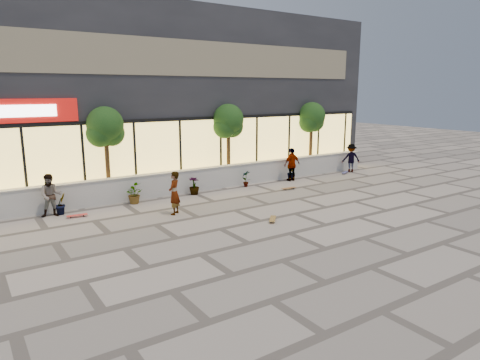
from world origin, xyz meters
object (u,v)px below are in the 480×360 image
tree_mideast (228,123)px  skateboard_right_near (289,188)px  tree_midwest (105,129)px  skater_center (174,193)px  tree_east (312,119)px  skateboard_center (273,219)px  skater_left (51,196)px  skater_right_far (351,158)px  skateboard_left (77,215)px  skateboard_right_far (345,172)px  skater_right_near (292,164)px

tree_mideast → skateboard_right_near: size_ratio=5.25×
tree_midwest → skater_center: tree_midwest is taller
tree_midwest → tree_east: (11.50, 0.00, 0.00)m
skateboard_center → skater_left: bearing=94.6°
tree_mideast → skateboard_right_near: bearing=-61.9°
skater_right_far → skater_left: bearing=28.6°
skateboard_right_near → tree_east: bearing=39.0°
skateboard_center → skateboard_left: skateboard_center is taller
skateboard_right_near → skateboard_right_far: size_ratio=1.06×
tree_mideast → skater_left: tree_mideast is taller
tree_midwest → skater_right_far: 13.55m
skater_right_far → skateboard_left: size_ratio=2.15×
tree_mideast → skater_left: 8.92m
skater_left → skateboard_center: (6.41, -4.92, -0.72)m
tree_east → skater_left: (-14.04, -1.40, -2.19)m
tree_mideast → tree_east: same height
tree_east → skater_right_near: bearing=-151.3°
skateboard_left → tree_east: bearing=14.6°
skateboard_left → tree_mideast: bearing=20.4°
tree_mideast → skateboard_center: 7.27m
tree_midwest → skateboard_right_near: tree_midwest is taller
tree_east → skateboard_center: bearing=-140.4°
tree_east → skateboard_right_far: 3.52m
skater_right_near → tree_east: bearing=-152.5°
tree_east → skateboard_right_near: (-3.97, -2.86, -2.91)m
tree_east → skateboard_left: size_ratio=5.27×
tree_midwest → skateboard_left: (-1.81, -1.98, -2.91)m
tree_midwest → skateboard_center: bearing=-58.5°
skater_left → skateboard_right_far: (15.21, -0.18, -0.73)m
skater_right_near → skateboard_left: skater_right_near is taller
tree_midwest → skateboard_right_far: bearing=-7.1°
tree_east → skater_right_far: tree_east is taller
skateboard_left → skateboard_center: bearing=-31.2°
skater_right_near → skateboard_center: bearing=43.0°
skater_right_near → skater_right_far: bearing=178.9°
skater_right_near → skateboard_right_far: 3.82m
tree_midwest → tree_mideast: 6.00m
tree_midwest → skateboard_right_near: size_ratio=5.25×
skater_right_near → skateboard_center: skater_right_near is taller
skateboard_center → skateboard_right_far: 9.99m
tree_mideast → skateboard_left: 8.56m
skater_left → skater_right_far: size_ratio=1.00×
skater_right_near → skateboard_left: (-10.75, -0.58, -0.78)m
skater_center → skater_left: bearing=-73.1°
tree_east → skateboard_right_near: size_ratio=5.25×
skater_left → skateboard_right_near: skater_left is taller
tree_midwest → skater_right_far: size_ratio=2.45×
skateboard_center → skateboard_left: (-5.68, 4.34, -0.00)m
skateboard_left → skater_right_far: bearing=8.4°
skater_right_far → skateboard_right_far: bearing=44.7°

